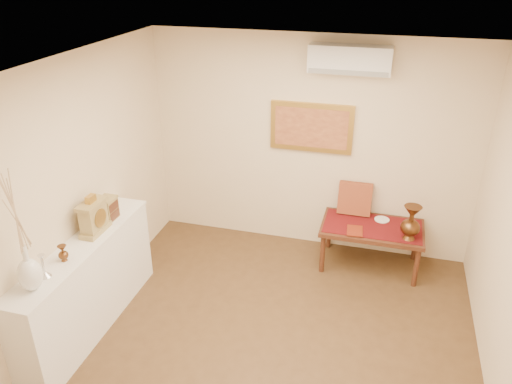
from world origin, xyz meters
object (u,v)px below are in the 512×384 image
(white_vase, at_px, (20,235))
(low_table, at_px, (372,231))
(brass_urn_tall, at_px, (411,219))
(wooden_chest, at_px, (108,209))
(display_ledge, at_px, (88,286))
(mantel_clock, at_px, (94,217))

(white_vase, xyz_separation_m, low_table, (2.66, 2.59, -1.02))
(brass_urn_tall, bearing_deg, white_vase, -142.00)
(brass_urn_tall, height_order, wooden_chest, wooden_chest)
(display_ledge, xyz_separation_m, low_table, (2.67, 1.88, -0.01))
(mantel_clock, relative_size, wooden_chest, 1.68)
(display_ledge, distance_m, wooden_chest, 0.81)
(mantel_clock, xyz_separation_m, wooden_chest, (-0.01, 0.28, -0.05))
(display_ledge, bearing_deg, low_table, 35.10)
(mantel_clock, xyz_separation_m, low_table, (2.66, 1.63, -0.67))
(brass_urn_tall, height_order, low_table, brass_urn_tall)
(low_table, bearing_deg, mantel_clock, -148.56)
(white_vase, distance_m, brass_urn_tall, 3.97)
(wooden_chest, bearing_deg, mantel_clock, -87.01)
(low_table, bearing_deg, white_vase, -135.81)
(white_vase, relative_size, brass_urn_tall, 2.12)
(display_ledge, relative_size, low_table, 1.68)
(wooden_chest, relative_size, low_table, 0.20)
(mantel_clock, bearing_deg, white_vase, -90.08)
(brass_urn_tall, relative_size, mantel_clock, 1.22)
(brass_urn_tall, height_order, display_ledge, brass_urn_tall)
(wooden_chest, height_order, low_table, wooden_chest)
(low_table, bearing_deg, wooden_chest, -153.23)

